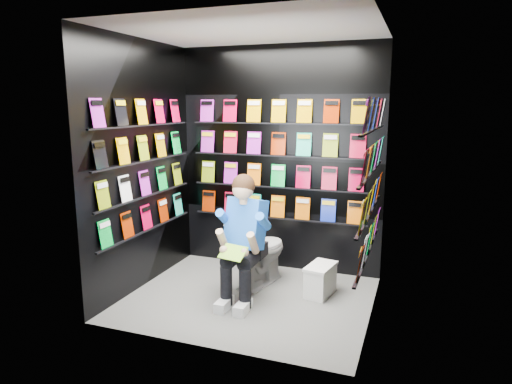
% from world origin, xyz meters
% --- Properties ---
extents(floor, '(2.40, 2.40, 0.00)m').
position_xyz_m(floor, '(0.00, 0.00, 0.00)').
color(floor, slate).
rests_on(floor, ground).
extents(ceiling, '(2.40, 2.40, 0.00)m').
position_xyz_m(ceiling, '(0.00, 0.00, 2.60)').
color(ceiling, white).
rests_on(ceiling, floor).
extents(wall_back, '(2.40, 0.04, 2.60)m').
position_xyz_m(wall_back, '(0.00, 1.00, 1.30)').
color(wall_back, black).
rests_on(wall_back, floor).
extents(wall_front, '(2.40, 0.04, 2.60)m').
position_xyz_m(wall_front, '(0.00, -1.00, 1.30)').
color(wall_front, black).
rests_on(wall_front, floor).
extents(wall_left, '(0.04, 2.00, 2.60)m').
position_xyz_m(wall_left, '(-1.20, 0.00, 1.30)').
color(wall_left, black).
rests_on(wall_left, floor).
extents(wall_right, '(0.04, 2.00, 2.60)m').
position_xyz_m(wall_right, '(1.20, 0.00, 1.30)').
color(wall_right, black).
rests_on(wall_right, floor).
extents(comics_back, '(2.10, 0.06, 1.37)m').
position_xyz_m(comics_back, '(0.00, 0.97, 1.31)').
color(comics_back, red).
rests_on(comics_back, wall_back).
extents(comics_left, '(0.06, 1.70, 1.37)m').
position_xyz_m(comics_left, '(-1.17, 0.00, 1.31)').
color(comics_left, red).
rests_on(comics_left, wall_left).
extents(comics_right, '(0.06, 1.70, 1.37)m').
position_xyz_m(comics_right, '(1.17, 0.00, 1.31)').
color(comics_right, red).
rests_on(comics_right, wall_right).
extents(toilet, '(0.57, 0.82, 0.73)m').
position_xyz_m(toilet, '(-0.04, 0.42, 0.37)').
color(toilet, white).
rests_on(toilet, floor).
extents(longbox, '(0.28, 0.42, 0.29)m').
position_xyz_m(longbox, '(0.66, 0.34, 0.15)').
color(longbox, white).
rests_on(longbox, floor).
extents(longbox_lid, '(0.30, 0.44, 0.03)m').
position_xyz_m(longbox_lid, '(0.66, 0.34, 0.31)').
color(longbox_lid, white).
rests_on(longbox_lid, longbox).
extents(reader, '(0.65, 0.83, 1.37)m').
position_xyz_m(reader, '(-0.04, 0.04, 0.76)').
color(reader, blue).
rests_on(reader, toilet).
extents(held_comic, '(0.28, 0.20, 0.11)m').
position_xyz_m(held_comic, '(-0.04, -0.31, 0.58)').
color(held_comic, green).
rests_on(held_comic, reader).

